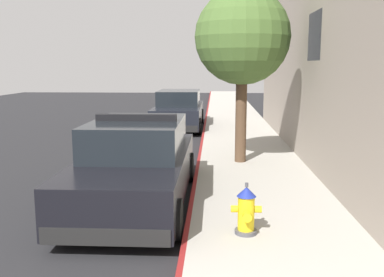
# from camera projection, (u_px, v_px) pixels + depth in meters

# --- Properties ---
(ground_plane) EXTENTS (27.38, 60.00, 0.20)m
(ground_plane) POSITION_uv_depth(u_px,v_px,m) (37.00, 160.00, 12.33)
(ground_plane) COLOR #232326
(sidewalk_pavement) EXTENTS (2.61, 60.00, 0.15)m
(sidewalk_pavement) POSITION_uv_depth(u_px,v_px,m) (248.00, 157.00, 11.99)
(sidewalk_pavement) COLOR #ADA89E
(sidewalk_pavement) RESTS_ON ground
(curb_painted_edge) EXTENTS (0.08, 60.00, 0.15)m
(curb_painted_edge) POSITION_uv_depth(u_px,v_px,m) (200.00, 156.00, 12.06)
(curb_painted_edge) COLOR maroon
(curb_painted_edge) RESTS_ON ground
(police_cruiser) EXTENTS (1.94, 4.84, 1.68)m
(police_cruiser) POSITION_uv_depth(u_px,v_px,m) (137.00, 165.00, 8.06)
(police_cruiser) COLOR black
(police_cruiser) RESTS_ON ground
(parked_car_silver_ahead) EXTENTS (1.94, 4.84, 1.56)m
(parked_car_silver_ahead) POSITION_uv_depth(u_px,v_px,m) (179.00, 110.00, 17.92)
(parked_car_silver_ahead) COLOR black
(parked_car_silver_ahead) RESTS_ON ground
(fire_hydrant) EXTENTS (0.44, 0.40, 0.76)m
(fire_hydrant) POSITION_uv_depth(u_px,v_px,m) (246.00, 211.00, 6.23)
(fire_hydrant) COLOR #4C4C51
(fire_hydrant) RESTS_ON sidewalk_pavement
(street_tree) EXTENTS (2.33, 2.33, 4.27)m
(street_tree) POSITION_uv_depth(u_px,v_px,m) (242.00, 38.00, 10.54)
(street_tree) COLOR brown
(street_tree) RESTS_ON sidewalk_pavement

